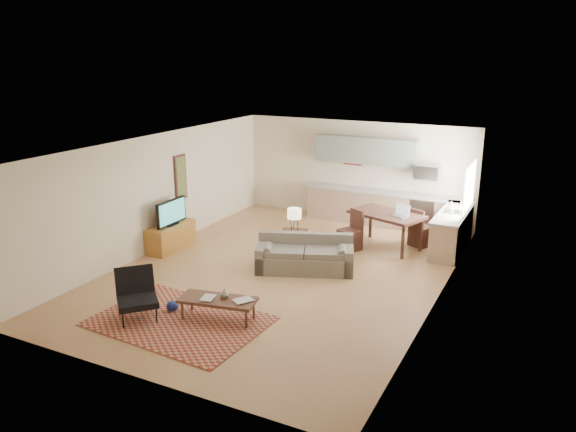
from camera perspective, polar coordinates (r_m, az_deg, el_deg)
The scene contains 25 objects.
room at distance 11.51m, azimuth -0.67°, elevation 0.58°, with size 9.00×9.00×9.00m.
kitchen_counter_back at distance 15.18m, azimuth 9.63°, elevation 0.77°, with size 4.26×0.64×0.92m, color #A48067, non-canonical shape.
kitchen_counter_right at distance 13.63m, azimuth 16.31°, elevation -1.47°, with size 0.64×2.26×0.92m, color #A48067, non-canonical shape.
kitchen_range at distance 14.92m, azimuth 13.66°, elevation 0.21°, with size 0.62×0.62×0.90m, color #A5A8AD.
kitchen_microwave at distance 14.68m, azimuth 13.97°, elevation 4.36°, with size 0.62×0.40×0.35m, color #A5A8AD.
upper_cabinets at distance 15.17m, azimuth 7.89°, elevation 6.61°, with size 2.80×0.34×0.70m, color gray.
window_right at distance 13.31m, azimuth 17.95°, elevation 2.83°, with size 0.02×1.40×1.05m, color white.
wall_art_left at distance 13.88m, azimuth -10.83°, elevation 3.88°, with size 0.06×0.42×1.10m, color olive, non-canonical shape.
triptych at distance 15.47m, azimuth 6.62°, elevation 6.09°, with size 1.70×0.04×0.50m, color beige, non-canonical shape.
rug at distance 10.03m, azimuth -10.95°, elevation -10.44°, with size 2.88×1.99×0.02m, color maroon.
sofa at distance 11.89m, azimuth 1.72°, elevation -3.87°, with size 2.13×0.92×0.74m, color #686255, non-canonical shape.
coffee_table at distance 9.91m, azimuth -7.12°, elevation -9.36°, with size 1.34×0.53×0.40m, color #492B1E, non-canonical shape.
book_a at distance 9.88m, azimuth -8.73°, elevation -8.17°, with size 0.28×0.34×0.03m, color maroon.
book_b at distance 9.78m, azimuth -4.88°, elevation -8.29°, with size 0.38×0.41×0.02m, color navy.
vase at distance 9.80m, azimuth -6.48°, elevation -7.84°, with size 0.17×0.17×0.17m, color black.
armchair at distance 10.08m, azimuth -15.09°, elevation -7.87°, with size 0.77×0.77×0.88m, color black, non-canonical shape.
tv_credenza at distance 13.47m, azimuth -11.80°, elevation -2.07°, with size 0.50×1.31×0.60m, color #956025, non-canonical shape.
tv at distance 13.26m, azimuth -11.77°, elevation 0.37°, with size 0.10×1.01×0.60m, color black, non-canonical shape.
console_table at distance 12.65m, azimuth 0.63°, elevation -2.83°, with size 0.55×0.37×0.65m, color #391F19, non-canonical shape.
table_lamp at distance 12.47m, azimuth 0.64°, elevation -0.31°, with size 0.31×0.31×0.52m, color beige, non-canonical shape.
dining_table at distance 13.45m, azimuth 9.92°, elevation -1.45°, with size 1.67×0.96×0.85m, color #391F19, non-canonical shape.
dining_chair_near at distance 13.17m, azimuth 6.30°, elevation -1.45°, with size 0.45×0.47×0.95m, color #391F19, non-canonical shape.
dining_chair_far at distance 13.75m, azimuth 13.40°, elevation -1.07°, with size 0.45×0.47×0.93m, color #391F19, non-canonical shape.
laptop at distance 13.10m, azimuth 11.29°, elevation 0.55°, with size 0.36×0.27×0.27m, color #A5A8AD, non-canonical shape.
soap_bottle at distance 13.71m, azimuth 16.26°, elevation 1.05°, with size 0.10×0.10×0.19m, color beige.
Camera 1 is at (5.07, -9.85, 4.49)m, focal length 35.00 mm.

